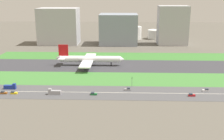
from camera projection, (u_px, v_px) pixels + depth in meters
The scene contains 22 objects.
ground_plane at pixel (129, 66), 261.29m from camera, with size 800.00×800.00×0.00m, color #5B564C.
runway at pixel (129, 66), 261.28m from camera, with size 280.00×46.00×0.10m, color #38383D.
grass_median_north at pixel (128, 56), 300.74m from camera, with size 280.00×36.00×0.10m, color #3D7A33.
grass_median_south at pixel (130, 79), 221.82m from camera, with size 280.00×36.00×0.10m, color #427F38.
highway at pixel (131, 93), 191.03m from camera, with size 280.00×28.00×0.10m, color #4C4C4F.
highway_centerline at pixel (131, 93), 191.01m from camera, with size 266.00×0.50×0.01m, color silver.
airliner at pixel (88, 59), 260.90m from camera, with size 65.00×56.00×19.70m.
car_4 at pixel (128, 89), 195.68m from camera, with size 4.40×1.80×2.00m.
car_5 at pixel (4, 93), 188.93m from camera, with size 4.40×1.80×2.00m.
truck_1 at pixel (10, 87), 198.32m from camera, with size 8.40×2.50×4.00m.
car_3 at pixel (93, 94), 186.84m from camera, with size 4.40×1.80×2.00m.
truck_0 at pixel (54, 92), 187.54m from camera, with size 8.40×2.50×4.00m.
car_1 at pixel (192, 95), 184.63m from camera, with size 4.40×1.80×2.00m.
car_2 at pixel (206, 90), 193.83m from camera, with size 4.40×1.80×2.00m.
car_0 at pixel (14, 93), 188.69m from camera, with size 4.40×1.80×2.00m.
traffic_light at pixel (132, 81), 202.36m from camera, with size 0.36×0.50×7.20m.
terminal_building at pixel (59, 26), 367.73m from camera, with size 51.47×34.98×46.95m, color #B2B2B7.
hangar_building at pixel (118, 29), 366.07m from camera, with size 48.91×39.37×39.46m, color gray.
office_tower at pixel (173, 25), 362.26m from camera, with size 37.87×26.85×50.00m, color #B2B2B7.
fuel_tank_west at pixel (133, 33), 411.54m from camera, with size 23.73×23.73×17.98m, color silver.
fuel_tank_centre at pixel (155, 34), 411.11m from camera, with size 21.08×21.08×13.22m, color silver.
fuel_tank_east at pixel (178, 34), 409.65m from camera, with size 18.09×18.09×15.35m, color silver.
Camera 1 is at (-6.83, -253.07, 66.67)m, focal length 44.68 mm.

